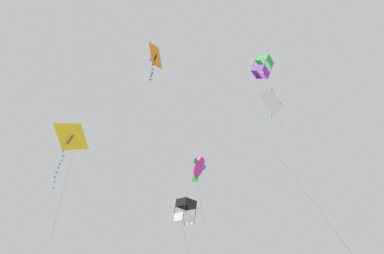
# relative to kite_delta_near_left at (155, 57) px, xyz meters

# --- Properties ---
(kite_delta_near_left) EXTENTS (1.85, 0.78, 3.12)m
(kite_delta_near_left) POSITION_rel_kite_delta_near_left_xyz_m (0.00, 0.00, 0.00)
(kite_delta_near_left) COLOR orange
(kite_box_mid_left) EXTENTS (2.12, 2.00, 6.15)m
(kite_box_mid_left) POSITION_rel_kite_delta_near_left_xyz_m (10.07, -1.94, -7.23)
(kite_box_mid_left) COLOR black
(kite_fish_far_centre) EXTENTS (2.06, 1.90, 7.20)m
(kite_fish_far_centre) POSITION_rel_kite_delta_near_left_xyz_m (12.04, -3.16, -1.91)
(kite_fish_far_centre) COLOR #DB2D93
(kite_delta_low_drifter) EXTENTS (2.45, 1.75, 7.34)m
(kite_delta_low_drifter) POSITION_rel_kite_delta_near_left_xyz_m (2.46, 5.49, -5.20)
(kite_delta_low_drifter) COLOR yellow
(kite_diamond_upper_right) EXTENTS (3.07, 3.01, 10.08)m
(kite_diamond_upper_right) POSITION_rel_kite_delta_near_left_xyz_m (-0.42, -7.43, -4.75)
(kite_diamond_upper_right) COLOR white
(kite_box_highest) EXTENTS (2.11, 2.04, 7.34)m
(kite_box_highest) POSITION_rel_kite_delta_near_left_xyz_m (2.75, -8.27, 1.91)
(kite_box_highest) COLOR green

